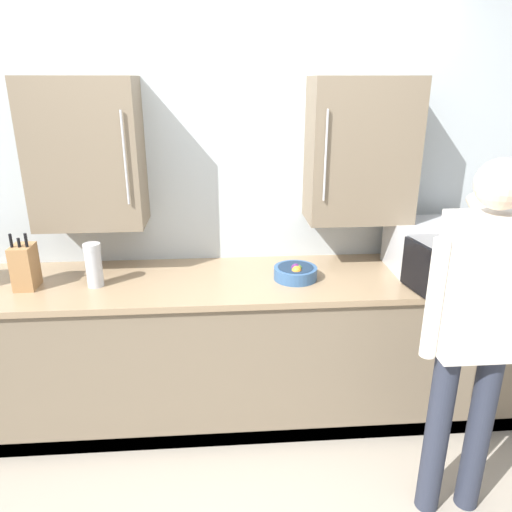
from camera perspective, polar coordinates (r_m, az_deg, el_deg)
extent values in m
cube|color=#B2BCC1|center=(3.06, -3.45, 6.36)|extent=(3.88, 0.10, 2.50)
cube|color=#756651|center=(2.89, -19.27, 11.21)|extent=(0.60, 0.32, 0.81)
cylinder|color=#B7BABF|center=(2.66, -15.09, 10.97)|extent=(0.01, 0.01, 0.49)
cube|color=#756651|center=(2.91, 12.17, 11.92)|extent=(0.60, 0.32, 0.81)
cylinder|color=#B7BABF|center=(2.68, 8.17, 11.50)|extent=(0.01, 0.01, 0.49)
cube|color=#756651|center=(3.01, -2.97, -10.84)|extent=(3.53, 0.67, 0.86)
cube|color=#937A5B|center=(2.81, -3.14, -2.94)|extent=(3.57, 0.71, 0.03)
cube|color=black|center=(2.98, -2.66, -20.35)|extent=(3.53, 0.04, 0.09)
cube|color=#B7BABF|center=(3.06, 20.22, 1.04)|extent=(0.52, 0.38, 0.29)
cube|color=beige|center=(3.03, 19.05, 0.95)|extent=(0.33, 0.33, 0.23)
cube|color=black|center=(2.98, 24.97, -0.15)|extent=(0.14, 0.01, 0.26)
cube|color=black|center=(2.66, 19.02, -1.70)|extent=(0.09, 0.37, 0.26)
cylinder|color=#B7BABF|center=(2.80, -18.42, -1.31)|extent=(0.09, 0.09, 0.22)
cylinder|color=#B7BABF|center=(2.76, -18.70, 1.07)|extent=(0.09, 0.09, 0.03)
cube|color=#A37547|center=(2.91, -25.42, -1.15)|extent=(0.11, 0.15, 0.24)
cylinder|color=black|center=(2.86, -26.75, 1.62)|extent=(0.02, 0.02, 0.07)
cylinder|color=black|center=(2.85, -26.00, 1.42)|extent=(0.02, 0.02, 0.05)
cylinder|color=black|center=(2.83, -25.32, 1.69)|extent=(0.02, 0.02, 0.08)
cylinder|color=#335684|center=(2.78, 4.63, -2.00)|extent=(0.25, 0.25, 0.07)
cylinder|color=#192B42|center=(2.78, 4.64, -1.71)|extent=(0.20, 0.20, 0.04)
sphere|color=#511E5B|center=(2.76, 4.68, -1.44)|extent=(0.06, 0.06, 0.06)
sphere|color=#5B9333|center=(2.77, 4.57, -1.41)|extent=(0.04, 0.04, 0.04)
sphere|color=orange|center=(2.72, 4.77, -1.74)|extent=(0.06, 0.06, 0.06)
sphere|color=#5B9333|center=(2.76, 4.90, -1.49)|extent=(0.05, 0.05, 0.05)
cylinder|color=#282D3D|center=(2.54, 20.40, -18.94)|extent=(0.11, 0.11, 0.86)
cylinder|color=#282D3D|center=(2.62, 24.59, -18.20)|extent=(0.11, 0.11, 0.86)
cube|color=silver|center=(2.22, 25.05, -3.33)|extent=(0.34, 0.20, 0.62)
sphere|color=beige|center=(2.10, 26.77, 7.51)|extent=(0.20, 0.20, 0.20)
cylinder|color=beige|center=(2.48, 26.16, 1.50)|extent=(0.09, 0.56, 0.35)
cylinder|color=silver|center=(2.15, 20.17, -4.83)|extent=(0.07, 0.07, 0.53)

